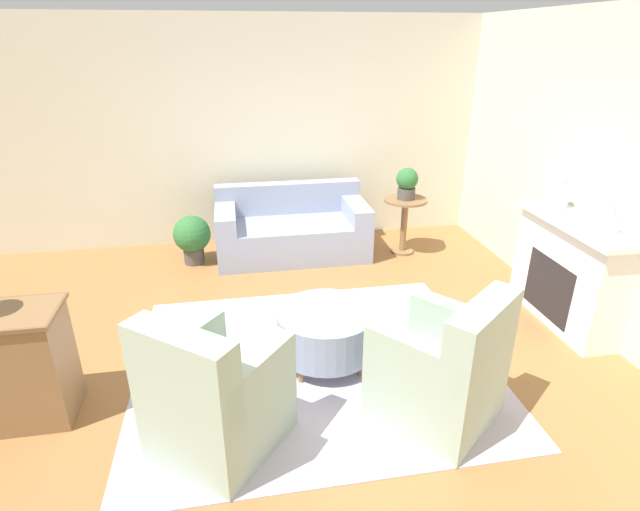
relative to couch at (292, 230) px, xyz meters
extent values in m
plane|color=#996638|center=(-0.11, -2.37, -0.31)|extent=(16.00, 16.00, 0.00)
cube|color=beige|center=(-0.11, 0.67, 1.09)|extent=(9.97, 0.12, 2.80)
cube|color=beige|center=(2.59, -2.37, 1.09)|extent=(0.12, 9.29, 2.80)
cube|color=#BCB2C1|center=(-0.11, -2.37, -0.31)|extent=(2.91, 2.52, 0.01)
cube|color=#8E99B2|center=(0.00, -0.05, -0.09)|extent=(1.84, 0.93, 0.44)
cube|color=#8E99B2|center=(0.00, 0.32, 0.33)|extent=(1.84, 0.20, 0.39)
cube|color=#8E99B2|center=(-0.80, -0.07, 0.24)|extent=(0.24, 0.89, 0.22)
cube|color=#8E99B2|center=(0.80, -0.07, 0.24)|extent=(0.24, 0.89, 0.22)
cube|color=olive|center=(0.00, -0.49, -0.28)|extent=(1.65, 0.05, 0.06)
cube|color=#9EB29E|center=(-0.87, -3.12, -0.08)|extent=(1.04, 1.05, 0.44)
cube|color=#9EB29E|center=(-1.04, -3.33, 0.42)|extent=(0.69, 0.61, 0.56)
cube|color=#9EB29E|center=(-0.63, -3.29, 0.30)|extent=(0.56, 0.65, 0.31)
cube|color=#9EB29E|center=(-1.08, -2.92, 0.30)|extent=(0.56, 0.65, 0.31)
cube|color=olive|center=(-0.64, -2.85, -0.27)|extent=(0.54, 0.45, 0.06)
cube|color=#9EB29E|center=(0.64, -3.12, -0.08)|extent=(1.04, 1.05, 0.44)
cube|color=#9EB29E|center=(0.81, -3.33, 0.42)|extent=(0.69, 0.61, 0.56)
cube|color=#9EB29E|center=(0.85, -2.92, 0.30)|extent=(0.56, 0.65, 0.31)
cube|color=#9EB29E|center=(0.40, -3.29, 0.30)|extent=(0.56, 0.65, 0.31)
cube|color=olive|center=(0.42, -2.85, -0.27)|extent=(0.54, 0.45, 0.06)
cylinder|color=#8E99B2|center=(-0.01, -2.35, 0.00)|extent=(0.81, 0.81, 0.35)
cylinder|color=olive|center=(-0.25, -2.59, -0.24)|extent=(0.05, 0.05, 0.12)
cylinder|color=olive|center=(0.23, -2.59, -0.24)|extent=(0.05, 0.05, 0.12)
cylinder|color=olive|center=(-0.25, -2.11, -0.24)|extent=(0.05, 0.05, 0.12)
cylinder|color=olive|center=(0.23, -2.11, -0.24)|extent=(0.05, 0.05, 0.12)
cylinder|color=olive|center=(1.39, -0.21, 0.38)|extent=(0.53, 0.53, 0.03)
cylinder|color=olive|center=(1.39, -0.21, 0.03)|extent=(0.08, 0.08, 0.68)
cylinder|color=olive|center=(1.39, -0.21, -0.30)|extent=(0.29, 0.29, 0.03)
cube|color=white|center=(2.35, -2.08, 0.21)|extent=(0.36, 1.23, 1.03)
cube|color=#282323|center=(2.18, -2.08, 0.05)|extent=(0.02, 0.68, 0.57)
cube|color=white|center=(2.33, -2.08, 0.70)|extent=(0.44, 1.33, 0.05)
cylinder|color=silver|center=(2.33, -1.74, 0.84)|extent=(0.19, 0.19, 0.23)
cylinder|color=silver|center=(2.33, -1.74, 1.00)|extent=(0.09, 0.09, 0.09)
cylinder|color=silver|center=(2.33, -2.42, 0.82)|extent=(0.18, 0.18, 0.19)
cylinder|color=silver|center=(2.33, -2.42, 0.95)|extent=(0.08, 0.08, 0.08)
cylinder|color=#4C4742|center=(1.39, -0.21, 0.47)|extent=(0.22, 0.22, 0.14)
sphere|color=#2D6B33|center=(1.39, -0.21, 0.65)|extent=(0.26, 0.26, 0.26)
cylinder|color=#4C4742|center=(-1.21, -0.08, -0.22)|extent=(0.24, 0.24, 0.19)
sphere|color=#2D6B33|center=(-1.21, -0.08, 0.06)|extent=(0.44, 0.44, 0.44)
camera|label=1|loc=(-0.67, -5.81, 2.21)|focal=28.00mm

